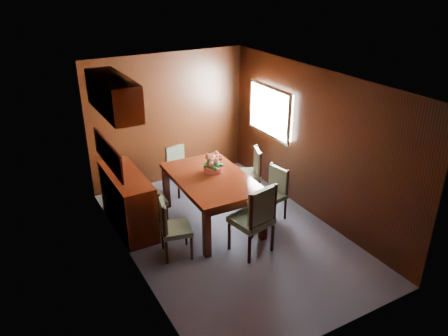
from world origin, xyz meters
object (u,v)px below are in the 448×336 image
flower_centerpiece (213,163)px  chair_left_near (171,225)px  sideboard (128,201)px  chair_right_near (274,190)px  dining_table (212,183)px  chair_head (256,216)px

flower_centerpiece → chair_left_near: bearing=-146.8°
sideboard → chair_left_near: (0.28, -1.04, 0.05)m
chair_left_near → chair_right_near: bearing=108.2°
flower_centerpiece → dining_table: bearing=-125.7°
chair_head → chair_right_near: bearing=30.4°
chair_right_near → sideboard: bearing=57.4°
chair_left_near → chair_head: chair_head is taller
dining_table → flower_centerpiece: bearing=56.0°
dining_table → sideboard: bearing=157.3°
dining_table → flower_centerpiece: 0.33m
chair_right_near → chair_head: size_ratio=0.80×
dining_table → chair_right_near: bearing=-18.0°
sideboard → chair_left_near: size_ratio=1.57×
chair_right_near → chair_head: (-0.80, -0.69, 0.12)m
dining_table → chair_left_near: chair_left_near is taller
dining_table → chair_head: (0.14, -1.03, -0.09)m
dining_table → chair_head: chair_head is taller
sideboard → dining_table: 1.32m
sideboard → flower_centerpiece: 1.45m
dining_table → chair_right_near: (0.94, -0.34, -0.21)m
sideboard → chair_head: chair_head is taller
chair_left_near → flower_centerpiece: 1.31m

